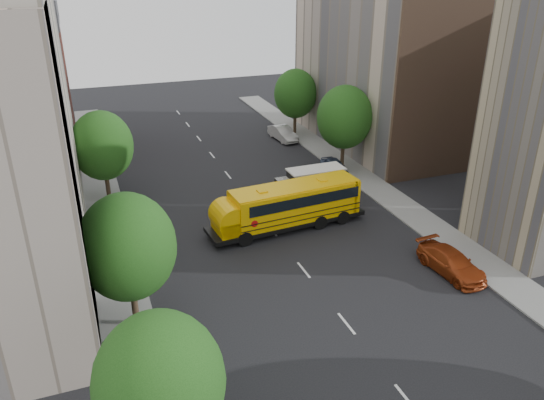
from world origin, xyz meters
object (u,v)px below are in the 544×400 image
street_tree_2 (102,146)px  parked_car_0 (169,335)px  school_bus (285,205)px  street_tree_0 (160,383)px  parked_car_4 (335,167)px  safari_truck (311,182)px  parked_car_3 (451,263)px  parked_car_5 (283,133)px  street_tree_1 (127,247)px  parked_car_1 (131,206)px  street_tree_4 (345,117)px  street_tree_5 (295,94)px

street_tree_2 → parked_car_0: street_tree_2 is taller
school_bus → street_tree_2: bearing=135.6°
street_tree_0 → school_bus: street_tree_0 is taller
parked_car_4 → safari_truck: bearing=-131.7°
parked_car_3 → parked_car_5: 29.82m
street_tree_2 → school_bus: (12.06, -9.98, -2.89)m
street_tree_1 → school_bus: 14.80m
street_tree_1 → street_tree_0: bearing=-90.0°
parked_car_3 → parked_car_5: (0.00, 29.82, 0.03)m
street_tree_0 → parked_car_5: bearing=62.6°
street_tree_2 → parked_car_1: 5.60m
street_tree_0 → safari_truck: street_tree_0 is taller
street_tree_1 → school_bus: street_tree_1 is taller
school_bus → parked_car_5: (7.74, 20.21, -1.15)m
safari_truck → parked_car_5: safari_truck is taller
safari_truck → parked_car_3: safari_truck is taller
parked_car_3 → school_bus: bearing=124.1°
street_tree_2 → parked_car_3: street_tree_2 is taller
street_tree_1 → street_tree_4: bearing=39.3°
street_tree_4 → parked_car_5: bearing=102.1°
street_tree_0 → street_tree_4: bearing=51.8°
school_bus → street_tree_1: bearing=-151.2°
school_bus → parked_car_4: bearing=41.1°
parked_car_0 → parked_car_3: size_ratio=0.76×
street_tree_1 → parked_car_5: bearing=54.9°
school_bus → parked_car_5: bearing=64.2°
street_tree_2 → parked_car_4: size_ratio=1.86×
street_tree_0 → parked_car_3: (19.80, 8.40, -3.89)m
parked_car_3 → parked_car_5: size_ratio=1.09×
street_tree_4 → street_tree_5: 12.01m
parked_car_1 → parked_car_4: 19.35m
parked_car_0 → parked_car_1: bearing=-85.1°
street_tree_0 → safari_truck: 28.00m
street_tree_1 → street_tree_2: size_ratio=1.03×
street_tree_2 → parked_car_5: 22.65m
street_tree_0 → parked_car_0: (1.40, 7.58, -3.97)m
parked_car_3 → street_tree_5: bearing=81.3°
school_bus → parked_car_4: 12.33m
street_tree_4 → parked_car_0: bearing=-135.3°
street_tree_1 → parked_car_3: (19.80, -1.60, -4.20)m
parked_car_1 → parked_car_5: 22.99m
school_bus → parked_car_4: size_ratio=3.01×
parked_car_0 → parked_car_1: size_ratio=0.89×
street_tree_1 → street_tree_4: size_ratio=0.98×
street_tree_4 → parked_car_3: street_tree_4 is taller
street_tree_1 → safari_truck: bearing=37.8°
parked_car_1 → street_tree_5: bearing=-140.8°
safari_truck → street_tree_2: bearing=160.8°
street_tree_0 → parked_car_3: 21.86m
street_tree_0 → street_tree_1: size_ratio=0.94×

